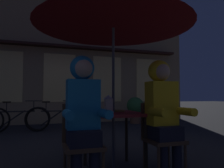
# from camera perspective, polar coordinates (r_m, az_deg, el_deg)

# --- Properties ---
(cafe_table) EXTENTS (0.72, 0.72, 0.74)m
(cafe_table) POSITION_cam_1_polar(r_m,az_deg,el_deg) (2.86, 0.36, -9.58)
(cafe_table) COLOR maroon
(cafe_table) RESTS_ON ground_plane
(patio_umbrella) EXTENTS (2.10, 2.10, 2.31)m
(patio_umbrella) POSITION_cam_1_polar(r_m,az_deg,el_deg) (3.05, 0.35, 18.01)
(patio_umbrella) COLOR #4C4C51
(patio_umbrella) RESTS_ON ground_plane
(lantern) EXTENTS (0.11, 0.11, 0.23)m
(lantern) POSITION_cam_1_polar(r_m,az_deg,el_deg) (2.83, -0.93, -5.12)
(lantern) COLOR white
(lantern) RESTS_ON cafe_table
(chair_left) EXTENTS (0.40, 0.40, 0.87)m
(chair_left) POSITION_cam_1_polar(r_m,az_deg,el_deg) (2.41, -7.94, -14.33)
(chair_left) COLOR #513823
(chair_left) RESTS_ON ground_plane
(chair_right) EXTENTS (0.40, 0.40, 0.87)m
(chair_right) POSITION_cam_1_polar(r_m,az_deg,el_deg) (2.75, 12.71, -12.90)
(chair_right) COLOR #513823
(chair_right) RESTS_ON ground_plane
(person_left_hooded) EXTENTS (0.45, 0.56, 1.40)m
(person_left_hooded) POSITION_cam_1_polar(r_m,az_deg,el_deg) (2.31, -7.62, -5.88)
(person_left_hooded) COLOR black
(person_left_hooded) RESTS_ON ground_plane
(person_right_hooded) EXTENTS (0.45, 0.56, 1.40)m
(person_right_hooded) POSITION_cam_1_polar(r_m,az_deg,el_deg) (2.66, 13.25, -5.47)
(person_right_hooded) COLOR black
(person_right_hooded) RESTS_ON ground_plane
(shopfront_building) EXTENTS (10.00, 0.93, 6.20)m
(shopfront_building) POSITION_cam_1_polar(r_m,az_deg,el_deg) (8.39, -13.68, 11.62)
(shopfront_building) COLOR #937A56
(shopfront_building) RESTS_ON ground_plane
(bicycle_second) EXTENTS (1.68, 0.13, 0.84)m
(bicycle_second) POSITION_cam_1_polar(r_m,az_deg,el_deg) (6.35, -23.61, -8.45)
(bicycle_second) COLOR black
(bicycle_second) RESTS_ON ground_plane
(bicycle_third) EXTENTS (1.68, 0.22, 0.84)m
(bicycle_third) POSITION_cam_1_polar(r_m,az_deg,el_deg) (6.20, -14.46, -8.74)
(bicycle_third) COLOR black
(bicycle_third) RESTS_ON ground_plane
(book) EXTENTS (0.22, 0.16, 0.02)m
(book) POSITION_cam_1_polar(r_m,az_deg,el_deg) (2.98, 0.98, -7.13)
(book) COLOR olive
(book) RESTS_ON cafe_table
(potted_plant) EXTENTS (0.60, 0.60, 0.92)m
(potted_plant) POSITION_cam_1_polar(r_m,az_deg,el_deg) (7.71, 6.15, -6.26)
(potted_plant) COLOR brown
(potted_plant) RESTS_ON ground_plane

